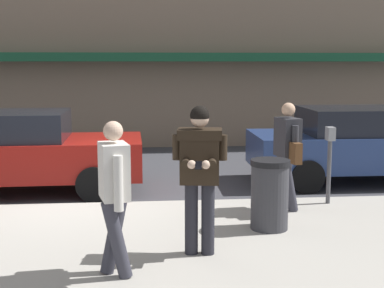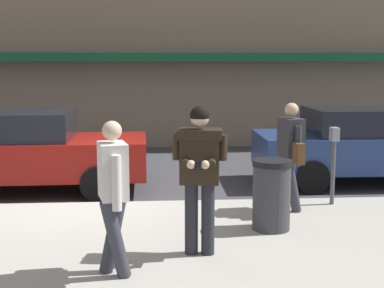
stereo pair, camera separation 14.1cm
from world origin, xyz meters
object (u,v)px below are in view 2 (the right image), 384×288
(pedestrian_with_bag, at_px, (291,150))
(parking_meter, at_px, (334,154))
(parked_sedan_far, at_px, (367,145))
(pedestrian_in_light_coat, at_px, (113,188))
(trash_bin, at_px, (272,195))
(man_texting_on_phone, at_px, (200,164))
(parked_sedan_mid, at_px, (25,151))

(pedestrian_with_bag, relative_size, parking_meter, 1.34)
(parked_sedan_far, height_order, pedestrian_with_bag, pedestrian_with_bag)
(pedestrian_in_light_coat, height_order, parking_meter, pedestrian_in_light_coat)
(pedestrian_with_bag, bearing_deg, trash_bin, -118.65)
(parked_sedan_far, xyz_separation_m, man_texting_on_phone, (-3.77, -4.27, 0.46))
(pedestrian_with_bag, bearing_deg, man_texting_on_phone, -130.89)
(man_texting_on_phone, bearing_deg, pedestrian_in_light_coat, -149.89)
(parked_sedan_far, distance_m, trash_bin, 4.31)
(man_texting_on_phone, distance_m, pedestrian_in_light_coat, 1.14)
(pedestrian_in_light_coat, bearing_deg, pedestrian_with_bag, 43.05)
(parked_sedan_mid, relative_size, pedestrian_in_light_coat, 2.67)
(pedestrian_with_bag, xyz_separation_m, parking_meter, (0.80, 0.36, -0.14))
(parked_sedan_far, relative_size, parking_meter, 3.56)
(pedestrian_with_bag, bearing_deg, parked_sedan_far, 48.16)
(parked_sedan_far, bearing_deg, man_texting_on_phone, -131.44)
(parked_sedan_far, distance_m, pedestrian_in_light_coat, 6.78)
(pedestrian_in_light_coat, distance_m, trash_bin, 2.57)
(man_texting_on_phone, xyz_separation_m, pedestrian_in_light_coat, (-0.98, -0.57, -0.14))
(parked_sedan_mid, xyz_separation_m, parked_sedan_far, (6.76, 0.29, 0.00))
(parked_sedan_mid, height_order, man_texting_on_phone, man_texting_on_phone)
(man_texting_on_phone, distance_m, pedestrian_with_bag, 2.40)
(parked_sedan_mid, bearing_deg, man_texting_on_phone, -53.09)
(man_texting_on_phone, bearing_deg, trash_bin, 40.26)
(parked_sedan_far, height_order, man_texting_on_phone, man_texting_on_phone)
(pedestrian_with_bag, bearing_deg, pedestrian_in_light_coat, -136.95)
(parked_sedan_mid, relative_size, trash_bin, 4.63)
(parked_sedan_mid, height_order, pedestrian_with_bag, pedestrian_with_bag)
(parked_sedan_mid, bearing_deg, parked_sedan_far, 2.42)
(parked_sedan_mid, bearing_deg, parking_meter, -18.74)
(parking_meter, bearing_deg, man_texting_on_phone, -137.54)
(parked_sedan_mid, xyz_separation_m, trash_bin, (4.07, -3.07, -0.16))
(parked_sedan_mid, xyz_separation_m, man_texting_on_phone, (2.99, -3.98, 0.46))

